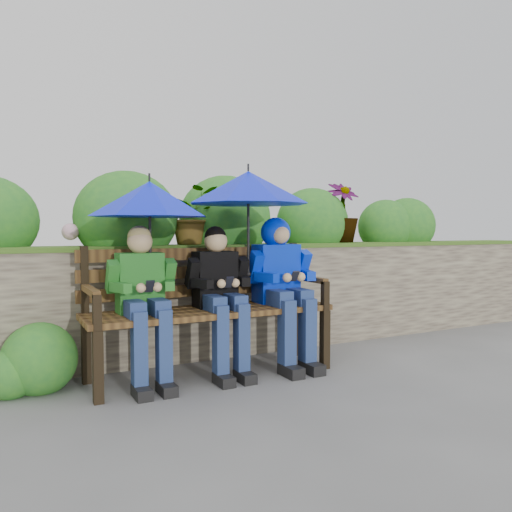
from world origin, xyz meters
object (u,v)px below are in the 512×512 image
boy_left (143,295)px  umbrella_left (150,199)px  park_bench (207,301)px  boy_right (282,277)px  boy_middle (220,290)px  umbrella_right (248,188)px

boy_left → umbrella_left: 0.72m
park_bench → boy_right: boy_right is taller
park_bench → umbrella_left: 0.93m
boy_right → boy_middle: bearing=-179.4°
park_bench → umbrella_left: bearing=-176.1°
park_bench → umbrella_left: size_ratio=2.18×
park_bench → umbrella_left: umbrella_left is taller
park_bench → boy_middle: 0.15m
boy_middle → umbrella_right: 0.88m
umbrella_left → umbrella_right: bearing=-1.0°
boy_left → umbrella_left: bearing=41.7°
boy_left → umbrella_right: bearing=3.2°
umbrella_left → park_bench: bearing=3.9°
park_bench → boy_left: bearing=-169.9°
umbrella_left → umbrella_right: (0.82, -0.01, 0.12)m
umbrella_left → umbrella_right: 0.83m
boy_middle → boy_right: boy_right is taller
park_bench → boy_right: size_ratio=1.55×
boy_left → boy_right: bearing=0.3°
boy_right → umbrella_left: bearing=177.0°
boy_right → umbrella_left: (-1.12, 0.06, 0.63)m
boy_left → boy_right: boy_right is taller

